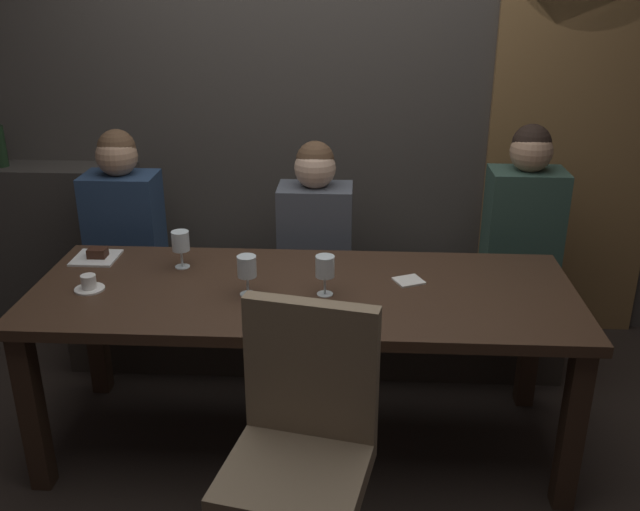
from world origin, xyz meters
TOP-DOWN VIEW (x-y plane):
  - ground at (0.00, 0.00)m, footprint 9.00×9.00m
  - back_wall_tiled at (0.00, 1.22)m, footprint 6.00×0.12m
  - arched_door at (1.35, 1.15)m, footprint 0.90×0.05m
  - back_counter at (-1.55, 1.04)m, footprint 1.10×0.28m
  - dining_table at (0.00, 0.00)m, footprint 2.20×0.84m
  - banquette_bench at (0.00, 0.70)m, footprint 2.50×0.44m
  - chair_near_side at (0.05, -0.72)m, footprint 0.52×0.52m
  - diner_redhead at (-0.95, 0.69)m, footprint 0.36×0.24m
  - diner_bearded at (0.01, 0.68)m, footprint 0.36×0.24m
  - diner_far_end at (1.03, 0.72)m, footprint 0.36×0.24m
  - wine_glass_end_right at (-0.21, -0.07)m, footprint 0.08×0.08m
  - wine_glass_end_left at (0.09, -0.05)m, footprint 0.08×0.08m
  - wine_glass_near_right at (-0.54, 0.19)m, footprint 0.08×0.08m
  - espresso_cup at (-0.86, -0.06)m, footprint 0.12×0.12m
  - dessert_plate at (-0.94, 0.26)m, footprint 0.19×0.19m
  - folded_napkin at (0.43, 0.09)m, footprint 0.14×0.14m

SIDE VIEW (x-z plane):
  - ground at x=0.00m, z-range 0.00..0.00m
  - banquette_bench at x=0.00m, z-range 0.00..0.45m
  - back_counter at x=-1.55m, z-range 0.00..0.95m
  - chair_near_side at x=0.05m, z-range 0.07..1.05m
  - dining_table at x=0.00m, z-range 0.28..1.02m
  - folded_napkin at x=0.43m, z-range 0.74..0.75m
  - dessert_plate at x=-0.94m, z-range 0.73..0.78m
  - espresso_cup at x=-0.86m, z-range 0.73..0.80m
  - diner_bearded at x=0.01m, z-range 0.43..1.16m
  - diner_redhead at x=-0.95m, z-range 0.43..1.21m
  - diner_far_end at x=1.03m, z-range 0.43..1.25m
  - wine_glass_end_left at x=0.09m, z-range 0.77..0.93m
  - wine_glass_end_right at x=-0.21m, z-range 0.77..0.94m
  - wine_glass_near_right at x=-0.54m, z-range 0.77..0.94m
  - arched_door at x=1.35m, z-range 0.09..2.64m
  - back_wall_tiled at x=0.00m, z-range 0.00..3.00m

